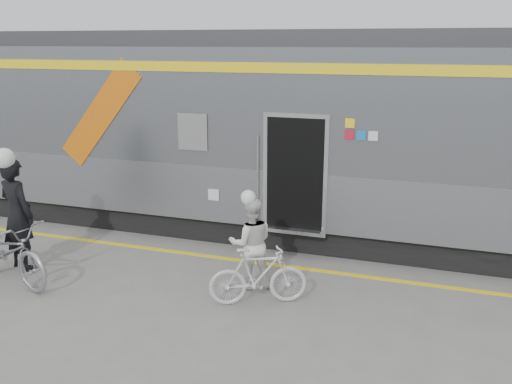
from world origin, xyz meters
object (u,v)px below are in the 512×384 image
at_px(man, 17,214).
at_px(bicycle_left, 7,251).
at_px(bicycle_right, 258,276).
at_px(woman, 251,243).

xyz_separation_m(man, bicycle_left, (0.20, -0.55, -0.45)).
bearing_deg(man, bicycle_right, -164.23).
xyz_separation_m(man, bicycle_right, (4.40, 0.01, -0.54)).
height_order(bicycle_left, bicycle_right, bicycle_left).
height_order(man, bicycle_left, man).
bearing_deg(woman, bicycle_right, 93.67).
distance_m(man, woman, 4.15).
relative_size(man, bicycle_right, 1.32).
relative_size(woman, bicycle_right, 0.99).
xyz_separation_m(woman, bicycle_right, (0.30, -0.55, -0.30)).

